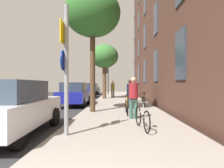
{
  "coord_description": "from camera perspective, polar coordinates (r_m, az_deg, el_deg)",
  "views": [
    {
      "loc": [
        0.79,
        -1.05,
        1.52
      ],
      "look_at": [
        0.56,
        9.07,
        1.52
      ],
      "focal_mm": 31.23,
      "sensor_mm": 36.0,
      "label": 1
    }
  ],
  "objects": [
    {
      "name": "tree_near",
      "position": [
        10.53,
        -5.7,
        19.73
      ],
      "size": [
        2.83,
        2.83,
        6.2
      ],
      "color": "#4C3823",
      "rests_on": "sidewalk"
    },
    {
      "name": "bicycle_3",
      "position": [
        15.14,
        6.43,
        -4.0
      ],
      "size": [
        0.5,
        1.63,
        0.9
      ],
      "color": "black",
      "rests_on": "sidewalk"
    },
    {
      "name": "bicycle_4",
      "position": [
        18.11,
        5.01,
        -3.3
      ],
      "size": [
        0.42,
        1.61,
        0.93
      ],
      "color": "black",
      "rests_on": "sidewalk"
    },
    {
      "name": "car_2",
      "position": [
        22.33,
        -7.57,
        -1.76
      ],
      "size": [
        1.88,
        3.95,
        1.62
      ],
      "color": "navy",
      "rests_on": "road_asphalt"
    },
    {
      "name": "car_1",
      "position": [
        13.66,
        -10.89,
        -2.88
      ],
      "size": [
        1.78,
        3.96,
        1.62
      ],
      "color": "navy",
      "rests_on": "road_asphalt"
    },
    {
      "name": "ground_plane",
      "position": [
        16.44,
        -9.96,
        -5.33
      ],
      "size": [
        41.8,
        41.8,
        0.0
      ],
      "primitive_type": "plane",
      "color": "#332D28"
    },
    {
      "name": "bicycle_0",
      "position": [
        6.18,
        8.83,
        -9.64
      ],
      "size": [
        0.42,
        1.64,
        0.94
      ],
      "color": "black",
      "rests_on": "sidewalk"
    },
    {
      "name": "road_asphalt",
      "position": [
        16.97,
        -16.96,
        -5.14
      ],
      "size": [
        7.0,
        38.0,
        0.01
      ],
      "primitive_type": "cube",
      "color": "#2D2D30",
      "rests_on": "ground"
    },
    {
      "name": "bicycle_2",
      "position": [
        12.21,
        9.32,
        -4.97
      ],
      "size": [
        0.42,
        1.62,
        0.9
      ],
      "color": "black",
      "rests_on": "sidewalk"
    },
    {
      "name": "car_3",
      "position": [
        28.14,
        -5.91,
        -1.4
      ],
      "size": [
        1.97,
        4.31,
        1.62
      ],
      "color": "black",
      "rests_on": "road_asphalt"
    },
    {
      "name": "bicycle_1",
      "position": [
        9.12,
        4.33,
        -6.52
      ],
      "size": [
        0.42,
        1.7,
        0.95
      ],
      "color": "black",
      "rests_on": "sidewalk"
    },
    {
      "name": "sidewalk",
      "position": [
        16.12,
        2.39,
        -5.22
      ],
      "size": [
        4.2,
        38.0,
        0.12
      ],
      "primitive_type": "cube",
      "color": "#9E9389",
      "rests_on": "ground"
    },
    {
      "name": "sign_post",
      "position": [
        5.5,
        -13.45,
        5.95
      ],
      "size": [
        0.16,
        0.6,
        3.57
      ],
      "color": "gray",
      "rests_on": "sidewalk"
    },
    {
      "name": "tree_far",
      "position": [
        19.12,
        -2.25,
        7.94
      ],
      "size": [
        2.7,
        2.7,
        5.26
      ],
      "color": "brown",
      "rests_on": "sidewalk"
    },
    {
      "name": "pedestrian_2",
      "position": [
        20.14,
        0.2,
        -1.2
      ],
      "size": [
        0.5,
        0.5,
        1.72
      ],
      "color": "#4C4742",
      "rests_on": "sidewalk"
    },
    {
      "name": "pedestrian_0",
      "position": [
        7.94,
        6.3,
        -3.17
      ],
      "size": [
        0.47,
        0.47,
        1.69
      ],
      "color": "#33594C",
      "rests_on": "sidewalk"
    },
    {
      "name": "car_0",
      "position": [
        6.47,
        -26.98,
        -6.05
      ],
      "size": [
        1.9,
        4.22,
        1.62
      ],
      "color": "silver",
      "rests_on": "road_asphalt"
    },
    {
      "name": "pedestrian_1",
      "position": [
        11.21,
        5.31,
        -2.35
      ],
      "size": [
        0.38,
        0.38,
        1.65
      ],
      "color": "#26262D",
      "rests_on": "sidewalk"
    },
    {
      "name": "traffic_light",
      "position": [
        26.53,
        -1.35,
        2.44
      ],
      "size": [
        0.43,
        0.24,
        3.71
      ],
      "color": "black",
      "rests_on": "sidewalk"
    }
  ]
}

